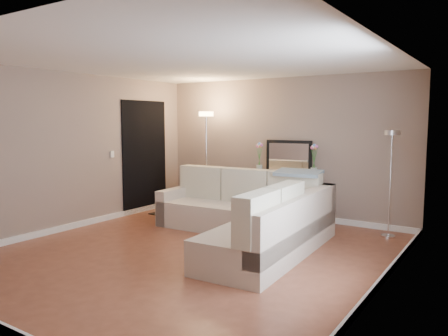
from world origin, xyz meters
The scene contains 21 objects.
floor centered at (0.00, 0.00, -0.01)m, with size 5.00×5.50×0.01m, color brown.
ceiling centered at (0.00, 0.00, 2.60)m, with size 5.00×5.50×0.01m, color white.
wall_back centered at (0.00, 2.76, 1.30)m, with size 5.00×0.02×2.60m, color gray.
wall_left centered at (-2.51, 0.00, 1.30)m, with size 0.02×5.50×2.60m, color gray.
wall_right centered at (2.51, 0.00, 1.30)m, with size 0.02×5.50×2.60m, color gray.
baseboard_back centered at (0.00, 2.73, 0.05)m, with size 5.00×0.03×0.10m, color white.
baseboard_left centered at (-2.48, 0.00, 0.05)m, with size 0.03×5.50×0.10m, color white.
baseboard_right centered at (2.48, 0.00, 0.05)m, with size 0.03×5.50×0.10m, color white.
doorway centered at (-2.48, 1.70, 1.10)m, with size 0.02×1.20×2.20m, color black.
switch_plate centered at (-2.48, 0.85, 1.20)m, with size 0.02×0.08×0.12m, color white.
sectional_sofa centered at (0.35, 1.00, 0.37)m, with size 2.97×2.76×1.00m.
throw_blanket centered at (0.81, 1.71, 0.99)m, with size 0.72×0.41×0.05m, color gray.
console_table centered at (0.16, 2.47, 0.42)m, with size 1.25×0.46×0.75m.
leaning_mirror centered at (0.21, 2.63, 1.12)m, with size 0.86×0.13×0.67m.
table_decor centered at (0.23, 2.44, 0.80)m, with size 0.52×0.13×0.12m.
flower_vase_left centered at (-0.28, 2.42, 1.04)m, with size 0.14×0.12×0.64m.
flower_vase_right centered at (0.74, 2.53, 1.04)m, with size 0.14×0.12×0.64m.
floor_lamp_lit centered at (-1.38, 2.27, 1.40)m, with size 0.31×0.31×1.98m.
floor_lamp_unlit centered at (2.07, 2.32, 1.18)m, with size 0.26×0.26×1.66m.
charcoal_rug centered at (-1.53, 1.90, 0.01)m, with size 1.29×0.97×0.02m, color black.
black_bag centered at (-1.76, 1.83, 0.07)m, with size 0.37×0.26×0.24m, color black.
Camera 1 is at (3.59, -4.66, 1.81)m, focal length 35.00 mm.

